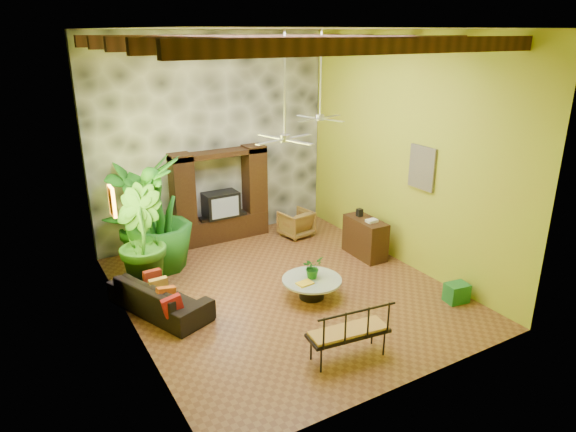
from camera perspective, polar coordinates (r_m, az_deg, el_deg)
ground at (r=10.56m, az=-0.46°, el=-8.15°), size 7.00×7.00×0.00m
ceiling at (r=9.32m, az=-0.55°, el=20.11°), size 6.00×7.00×0.02m
back_wall at (r=12.72m, az=-8.46°, el=8.51°), size 6.00×0.02×5.00m
left_wall at (r=8.61m, az=-18.10°, el=2.25°), size 0.02×7.00×5.00m
right_wall at (r=11.39m, az=12.80°, el=6.90°), size 0.02×7.00×5.00m
stone_accent_wall at (r=12.67m, az=-8.35°, el=8.46°), size 5.98×0.10×4.98m
ceiling_beams at (r=9.32m, az=-0.55°, el=18.75°), size 5.95×5.36×0.22m
entertainment_center at (r=12.79m, az=-7.49°, el=1.49°), size 2.40×0.55×2.30m
ceiling_fan_front at (r=9.01m, az=-0.36°, el=9.90°), size 1.28×1.28×1.86m
ceiling_fan_back at (r=11.29m, az=3.59°, el=11.90°), size 1.28×1.28×1.86m
wall_art_mask at (r=9.68m, az=-18.97°, el=1.55°), size 0.06×0.32×0.55m
wall_art_painting at (r=10.99m, az=14.68°, el=5.21°), size 0.06×0.70×0.90m
sofa at (r=9.96m, az=-14.08°, el=-8.62°), size 1.56×2.29×0.62m
wicker_armchair at (r=13.09m, az=0.90°, el=-0.82°), size 0.83×0.85×0.67m
tall_plant_a at (r=12.12m, az=-16.99°, el=0.64°), size 1.46×1.38×2.29m
tall_plant_b at (r=10.63m, az=-16.15°, el=-2.50°), size 1.12×1.31×2.12m
tall_plant_c at (r=11.33m, az=-14.24°, el=0.16°), size 1.65×1.65×2.52m
coffee_table at (r=10.17m, az=2.66°, el=-7.72°), size 1.17×1.17×0.40m
centerpiece_plant at (r=10.07m, az=2.73°, el=-5.72°), size 0.48×0.45×0.43m
yellow_tray at (r=9.90m, az=1.88°, el=-7.48°), size 0.32×0.25×0.03m
iron_bench at (r=8.29m, az=7.07°, el=-12.46°), size 1.38×0.65×0.57m
side_console at (r=12.03m, az=8.56°, el=-2.39°), size 0.54×1.14×0.90m
green_bin at (r=10.56m, az=18.23°, el=-8.10°), size 0.47×0.38×0.37m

